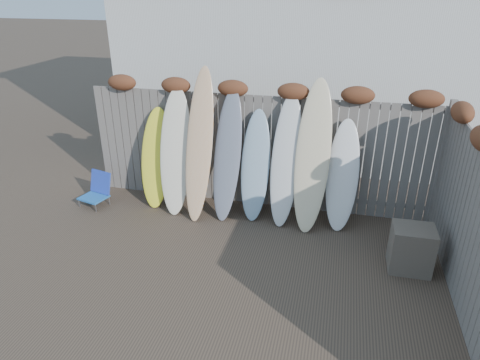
% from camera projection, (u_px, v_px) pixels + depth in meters
% --- Properties ---
extents(ground, '(80.00, 80.00, 0.00)m').
position_uv_depth(ground, '(219.00, 284.00, 5.75)').
color(ground, '#493A2D').
extents(back_fence, '(6.05, 0.28, 2.24)m').
position_uv_depth(back_fence, '(260.00, 142.00, 7.35)').
color(back_fence, slate).
rests_on(back_fence, ground).
extents(right_fence, '(0.28, 4.40, 2.24)m').
position_uv_depth(right_fence, '(476.00, 228.00, 4.86)').
color(right_fence, slate).
rests_on(right_fence, ground).
extents(house, '(8.50, 5.50, 6.33)m').
position_uv_depth(house, '(313.00, 5.00, 10.04)').
color(house, silver).
rests_on(house, ground).
extents(beach_chair, '(0.55, 0.57, 0.59)m').
position_uv_depth(beach_chair, '(97.00, 190.00, 7.74)').
color(beach_chair, '#246AB7').
rests_on(beach_chair, ground).
extents(wooden_crate, '(0.56, 0.47, 0.66)m').
position_uv_depth(wooden_crate, '(411.00, 249.00, 5.93)').
color(wooden_crate, '#6A5B4F').
rests_on(wooden_crate, ground).
extents(lattice_panel, '(0.10, 1.22, 1.83)m').
position_uv_depth(lattice_panel, '(456.00, 202.00, 5.94)').
color(lattice_panel, '#34251F').
rests_on(lattice_panel, ground).
extents(surfboard_0, '(0.56, 0.63, 1.73)m').
position_uv_depth(surfboard_0, '(156.00, 158.00, 7.55)').
color(surfboard_0, '#FFF42E').
rests_on(surfboard_0, ground).
extents(surfboard_1, '(0.61, 0.79, 2.11)m').
position_uv_depth(surfboard_1, '(176.00, 152.00, 7.30)').
color(surfboard_1, silver).
rests_on(surfboard_1, ground).
extents(surfboard_2, '(0.48, 0.88, 2.48)m').
position_uv_depth(surfboard_2, '(199.00, 145.00, 7.06)').
color(surfboard_2, tan).
rests_on(surfboard_2, ground).
extents(surfboard_3, '(0.51, 0.79, 2.14)m').
position_uv_depth(surfboard_3, '(227.00, 156.00, 7.10)').
color(surfboard_3, slate).
rests_on(surfboard_3, ground).
extents(surfboard_4, '(0.49, 0.66, 1.81)m').
position_uv_depth(surfboard_4, '(255.00, 166.00, 7.13)').
color(surfboard_4, '#8EAABE').
rests_on(surfboard_4, ground).
extents(surfboard_5, '(0.51, 0.77, 2.10)m').
position_uv_depth(surfboard_5, '(286.00, 161.00, 6.93)').
color(surfboard_5, silver).
rests_on(surfboard_5, ground).
extents(surfboard_6, '(0.58, 0.85, 2.37)m').
position_uv_depth(surfboard_6, '(313.00, 157.00, 6.75)').
color(surfboard_6, beige).
rests_on(surfboard_6, ground).
extents(surfboard_7, '(0.51, 0.63, 1.75)m').
position_uv_depth(surfboard_7, '(342.00, 176.00, 6.84)').
color(surfboard_7, white).
rests_on(surfboard_7, ground).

